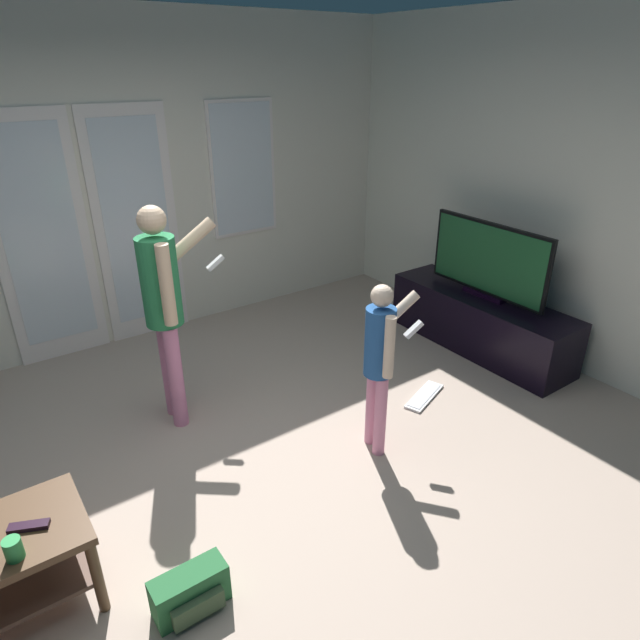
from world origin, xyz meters
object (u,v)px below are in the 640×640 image
at_px(backpack, 191,592).
at_px(tv_remote_black, 29,526).
at_px(person_child, 380,355).
at_px(flat_screen_tv, 488,260).
at_px(tv_stand, 480,322).
at_px(person_adult, 164,299).
at_px(loose_keyboard, 424,396).
at_px(cup_near_edge, 13,549).

bearing_deg(backpack, tv_remote_black, 141.24).
bearing_deg(person_child, flat_screen_tv, 18.01).
bearing_deg(tv_remote_black, flat_screen_tv, 32.21).
relative_size(tv_stand, person_child, 1.46).
distance_m(tv_stand, person_adult, 2.73).
bearing_deg(tv_remote_black, backpack, -14.53).
distance_m(person_adult, loose_keyboard, 2.05).
relative_size(loose_keyboard, cup_near_edge, 4.64).
xyz_separation_m(tv_stand, backpack, (-3.13, -0.94, -0.14)).
bearing_deg(loose_keyboard, person_child, -161.59).
relative_size(tv_stand, tv_remote_black, 9.96).
xyz_separation_m(person_child, cup_near_edge, (-2.09, -0.12, -0.18)).
relative_size(flat_screen_tv, tv_remote_black, 6.74).
bearing_deg(loose_keyboard, tv_remote_black, -175.66).
xyz_separation_m(flat_screen_tv, tv_remote_black, (-3.67, -0.51, -0.35)).
bearing_deg(tv_remote_black, cup_near_edge, -93.26).
bearing_deg(tv_stand, tv_remote_black, -172.08).
xyz_separation_m(person_child, loose_keyboard, (0.69, 0.23, -0.69)).
height_order(person_adult, loose_keyboard, person_adult).
relative_size(flat_screen_tv, cup_near_edge, 11.62).
height_order(flat_screen_tv, tv_remote_black, flat_screen_tv).
bearing_deg(tv_remote_black, loose_keyboard, 28.57).
relative_size(flat_screen_tv, person_child, 0.99).
relative_size(person_adult, loose_keyboard, 3.37).
xyz_separation_m(backpack, tv_remote_black, (-0.53, 0.43, 0.37)).
bearing_deg(backpack, loose_keyboard, 16.32).
xyz_separation_m(tv_stand, loose_keyboard, (-0.97, -0.31, -0.24)).
xyz_separation_m(person_adult, loose_keyboard, (1.62, -0.85, -0.92)).
height_order(person_child, tv_remote_black, person_child).
height_order(flat_screen_tv, loose_keyboard, flat_screen_tv).
distance_m(backpack, cup_near_edge, 0.79).
bearing_deg(loose_keyboard, person_adult, 152.38).
xyz_separation_m(tv_stand, person_adult, (-2.59, 0.54, 0.68)).
bearing_deg(backpack, person_adult, 69.84).
bearing_deg(person_adult, loose_keyboard, -27.62).
distance_m(flat_screen_tv, backpack, 3.35).
bearing_deg(person_child, loose_keyboard, 18.41).
height_order(tv_stand, flat_screen_tv, flat_screen_tv).
bearing_deg(cup_near_edge, flat_screen_tv, 9.94).
relative_size(tv_stand, loose_keyboard, 3.70).
height_order(person_child, backpack, person_child).
height_order(backpack, cup_near_edge, cup_near_edge).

